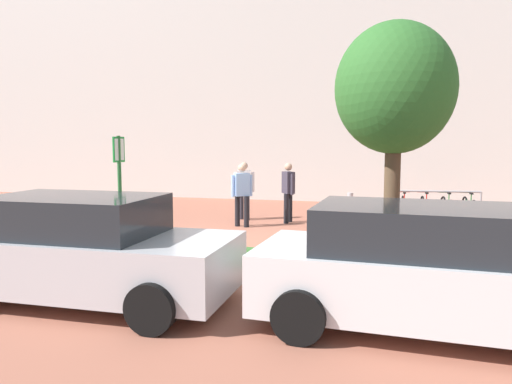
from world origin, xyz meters
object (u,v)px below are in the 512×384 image
bollard_steel (350,209)px  person_shirt_blue (242,191)px  parking_sign_post (120,177)px  car_white_hatch (428,270)px  bike_rack_cluster (436,206)px  car_silver_sedan (84,250)px  bike_at_sign (127,235)px  tree_sidewalk (395,90)px  person_suited_navy (288,189)px  person_casual_tan (244,187)px

bollard_steel → person_shirt_blue: size_ratio=0.52×
parking_sign_post → car_white_hatch: parking_sign_post is taller
bike_rack_cluster → car_silver_sedan: 11.34m
bike_at_sign → car_white_hatch: size_ratio=0.38×
car_silver_sedan → car_white_hatch: size_ratio=0.98×
bike_rack_cluster → car_silver_sedan: bearing=-120.9°
person_shirt_blue → bollard_steel: bearing=21.2°
tree_sidewalk → bike_rack_cluster: (1.48, 6.84, -2.87)m
bike_rack_cluster → person_suited_navy: (-4.24, -2.15, 0.64)m
car_white_hatch → person_casual_tan: bearing=120.4°
person_casual_tan → car_silver_sedan: size_ratio=0.40×
parking_sign_post → person_casual_tan: parking_sign_post is taller
parking_sign_post → person_suited_navy: bearing=60.6°
bike_rack_cluster → car_silver_sedan: car_silver_sedan is taller
tree_sidewalk → bollard_steel: size_ratio=4.89×
parking_sign_post → car_white_hatch: 6.48m
tree_sidewalk → car_white_hatch: 3.75m
parking_sign_post → person_shirt_blue: 4.07m
tree_sidewalk → bike_rack_cluster: bearing=77.8°
parking_sign_post → bollard_steel: size_ratio=2.71×
person_suited_navy → person_shirt_blue: same height
tree_sidewalk → person_casual_tan: tree_sidewalk is taller
tree_sidewalk → car_white_hatch: tree_sidewalk is taller
bike_rack_cluster → person_casual_tan: 5.97m
bollard_steel → person_casual_tan: 3.16m
person_suited_navy → car_silver_sedan: size_ratio=0.40×
person_suited_navy → person_casual_tan: (-1.37, 0.22, 0.00)m
parking_sign_post → person_shirt_blue: (1.54, 3.72, -0.61)m
parking_sign_post → person_shirt_blue: bearing=67.5°
bike_rack_cluster → person_suited_navy: 4.79m
parking_sign_post → person_shirt_blue: parking_sign_post is taller
bollard_steel → person_suited_navy: 1.83m
parking_sign_post → person_casual_tan: 5.11m
car_white_hatch → bike_rack_cluster: bearing=83.6°
tree_sidewalk → parking_sign_post: (-5.40, -0.01, -1.62)m
parking_sign_post → bike_rack_cluster: parking_sign_post is taller
bike_at_sign → bollard_steel: bollard_steel is taller
tree_sidewalk → parking_sign_post: bearing=-179.9°
bike_rack_cluster → person_casual_tan: person_casual_tan is taller
person_suited_navy → person_casual_tan: same height
person_casual_tan → bike_at_sign: bearing=-104.8°
parking_sign_post → bike_at_sign: parking_sign_post is taller
bollard_steel → person_casual_tan: bearing=178.3°
bollard_steel → person_shirt_blue: 3.09m
person_shirt_blue → car_white_hatch: person_shirt_blue is taller
car_white_hatch → parking_sign_post: bearing=154.3°
person_casual_tan → parking_sign_post: bearing=-104.5°
bollard_steel → person_suited_navy: person_suited_navy is taller
bike_rack_cluster → person_suited_navy: person_suited_navy is taller
parking_sign_post → car_white_hatch: (5.79, -2.79, -0.84)m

